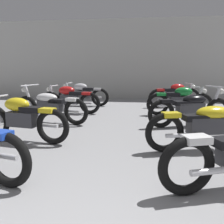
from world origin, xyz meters
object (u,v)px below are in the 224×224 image
motorcycle_left_row_3 (50,105)px  motorcycle_right_row_4 (180,100)px  motorcycle_right_row_5 (175,95)px  motorcycle_left_row_5 (83,94)px  motorcycle_right_row_3 (191,108)px  motorcycle_right_row_2 (208,124)px  motorcycle_left_row_2 (22,118)px  motorcycle_left_row_4 (70,99)px

motorcycle_left_row_3 → motorcycle_right_row_4: bearing=22.6°
motorcycle_left_row_3 → motorcycle_right_row_5: size_ratio=1.11×
motorcycle_left_row_3 → motorcycle_right_row_5: bearing=41.0°
motorcycle_left_row_5 → motorcycle_right_row_3: 4.48m
motorcycle_right_row_2 → motorcycle_right_row_5: bearing=89.8°
motorcycle_left_row_2 → motorcycle_right_row_2: size_ratio=0.93×
motorcycle_left_row_4 → motorcycle_right_row_3: (3.44, -1.33, -0.01)m
motorcycle_left_row_5 → motorcycle_left_row_3: bearing=-92.3°
motorcycle_right_row_4 → motorcycle_right_row_5: same height
motorcycle_right_row_4 → motorcycle_left_row_4: bearing=-179.0°
motorcycle_left_row_2 → motorcycle_right_row_2: (3.39, -0.07, -0.01)m
motorcycle_right_row_5 → motorcycle_left_row_4: bearing=-154.1°
motorcycle_left_row_3 → motorcycle_left_row_2: bearing=-86.5°
motorcycle_left_row_4 → motorcycle_right_row_3: 3.69m
motorcycle_left_row_2 → motorcycle_right_row_2: bearing=-1.2°
motorcycle_left_row_4 → motorcycle_left_row_5: same height
motorcycle_right_row_5 → motorcycle_right_row_3: bearing=-89.6°
motorcycle_left_row_2 → motorcycle_left_row_4: same height
motorcycle_left_row_2 → motorcycle_left_row_3: motorcycle_left_row_3 is taller
motorcycle_left_row_3 → motorcycle_right_row_3: bearing=0.9°
motorcycle_right_row_2 → motorcycle_right_row_3: bearing=88.7°
motorcycle_left_row_3 → motorcycle_left_row_4: motorcycle_left_row_3 is taller
motorcycle_left_row_3 → motorcycle_right_row_2: bearing=-26.3°
motorcycle_left_row_3 → motorcycle_right_row_2: (3.49, -1.72, 0.00)m
motorcycle_left_row_3 → motorcycle_right_row_3: 3.53m
motorcycle_right_row_4 → motorcycle_right_row_5: 1.61m
motorcycle_right_row_2 → motorcycle_right_row_3: size_ratio=1.02×
motorcycle_left_row_2 → motorcycle_left_row_5: size_ratio=0.99×
motorcycle_left_row_2 → motorcycle_right_row_3: motorcycle_right_row_3 is taller
motorcycle_left_row_5 → motorcycle_right_row_2: bearing=-54.2°
motorcycle_left_row_5 → motorcycle_right_row_4: same height
motorcycle_left_row_4 → motorcycle_right_row_4: size_ratio=1.00×
motorcycle_left_row_2 → motorcycle_left_row_4: bearing=90.2°
motorcycle_left_row_3 → motorcycle_right_row_3: same height
motorcycle_left_row_5 → motorcycle_right_row_5: (3.39, 0.10, 0.00)m
motorcycle_left_row_4 → motorcycle_left_row_5: (0.03, 1.57, 0.00)m
motorcycle_left_row_3 → motorcycle_left_row_5: motorcycle_left_row_3 is taller
motorcycle_left_row_2 → motorcycle_left_row_5: same height
motorcycle_right_row_4 → motorcycle_right_row_5: (0.04, 1.61, 0.00)m
motorcycle_left_row_3 → motorcycle_left_row_4: size_ratio=1.08×
motorcycle_right_row_5 → motorcycle_right_row_4: bearing=-91.5°
motorcycle_right_row_4 → motorcycle_left_row_2: bearing=-137.4°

